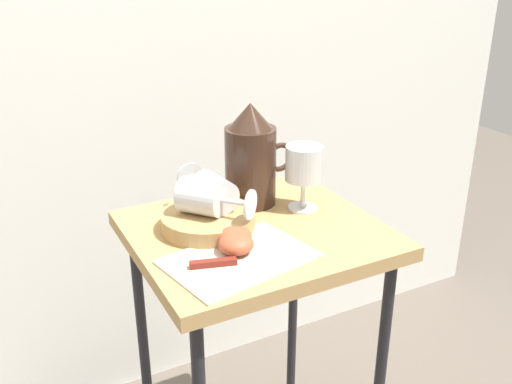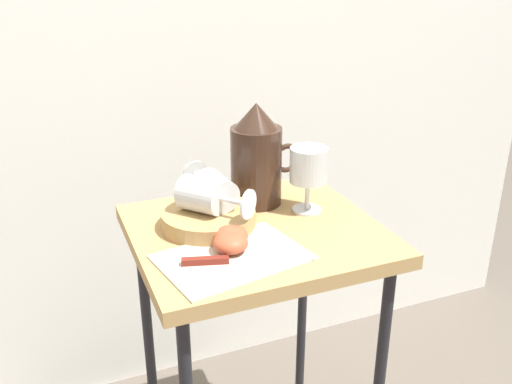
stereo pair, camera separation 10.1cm
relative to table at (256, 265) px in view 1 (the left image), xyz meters
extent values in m
cube|color=white|center=(0.00, 0.53, 0.35)|extent=(2.40, 0.03, 1.97)
cube|color=tan|center=(0.00, 0.00, 0.07)|extent=(0.49, 0.44, 0.03)
cylinder|color=black|center=(-0.21, 0.18, -0.29)|extent=(0.02, 0.02, 0.69)
cylinder|color=black|center=(0.21, 0.18, -0.29)|extent=(0.02, 0.02, 0.69)
cube|color=beige|center=(-0.09, -0.10, 0.09)|extent=(0.29, 0.23, 0.00)
cylinder|color=tan|center=(-0.09, 0.04, 0.10)|extent=(0.19, 0.19, 0.03)
cylinder|color=#382319|center=(0.05, 0.12, 0.17)|extent=(0.11, 0.11, 0.17)
cylinder|color=#D1661E|center=(0.05, 0.12, 0.14)|extent=(0.10, 0.10, 0.10)
cone|color=#382319|center=(0.05, 0.12, 0.29)|extent=(0.10, 0.10, 0.05)
torus|color=#382319|center=(0.12, 0.12, 0.18)|extent=(0.07, 0.01, 0.07)
cylinder|color=silver|center=(0.13, 0.04, 0.09)|extent=(0.06, 0.06, 0.00)
cylinder|color=silver|center=(0.13, 0.04, 0.12)|extent=(0.01, 0.01, 0.06)
cylinder|color=silver|center=(0.13, 0.04, 0.19)|extent=(0.08, 0.08, 0.08)
cylinder|color=#D1661E|center=(0.13, 0.04, 0.18)|extent=(0.07, 0.07, 0.04)
cylinder|color=silver|center=(-0.06, 0.06, 0.16)|extent=(0.08, 0.09, 0.07)
cylinder|color=silver|center=(-0.07, 0.13, 0.16)|extent=(0.02, 0.06, 0.01)
cylinder|color=silver|center=(-0.08, 0.17, 0.16)|extent=(0.06, 0.01, 0.06)
cylinder|color=silver|center=(-0.10, 0.05, 0.16)|extent=(0.11, 0.11, 0.07)
cylinder|color=silver|center=(-0.05, -0.01, 0.16)|extent=(0.05, 0.05, 0.01)
cylinder|color=silver|center=(-0.03, -0.03, 0.16)|extent=(0.05, 0.04, 0.06)
ellipsoid|color=#C15133|center=(-0.07, -0.05, 0.11)|extent=(0.07, 0.07, 0.04)
ellipsoid|color=#C15133|center=(-0.08, -0.08, 0.11)|extent=(0.07, 0.07, 0.04)
cube|color=silver|center=(-0.03, -0.14, 0.09)|extent=(0.15, 0.06, 0.00)
cube|color=maroon|center=(-0.14, -0.11, 0.10)|extent=(0.09, 0.04, 0.01)
camera|label=1|loc=(-0.49, -0.93, 0.61)|focal=40.34mm
camera|label=2|loc=(-0.39, -0.97, 0.61)|focal=40.34mm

